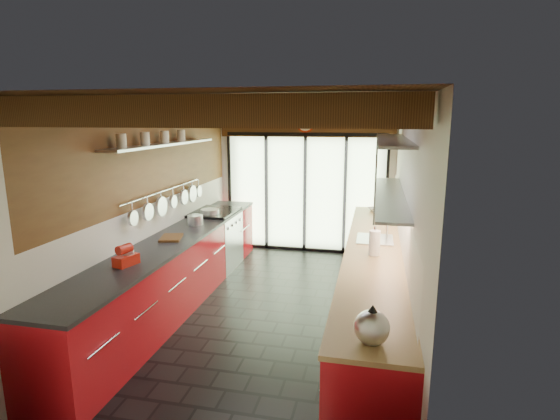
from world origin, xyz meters
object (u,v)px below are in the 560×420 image
at_px(bowl, 375,210).
at_px(soap_bottle, 374,247).
at_px(stand_mixer, 126,257).
at_px(kettle, 372,325).
at_px(paper_towel, 374,243).

bearing_deg(bowl, soap_bottle, -90.00).
bearing_deg(stand_mixer, soap_bottle, 20.45).
relative_size(kettle, bowl, 1.33).
xyz_separation_m(stand_mixer, bowl, (2.54, 3.31, -0.06)).
xyz_separation_m(stand_mixer, kettle, (2.54, -1.10, 0.04)).
height_order(stand_mixer, kettle, kettle).
relative_size(soap_bottle, bowl, 0.71).
xyz_separation_m(stand_mixer, paper_towel, (2.54, 0.89, 0.05)).
bearing_deg(kettle, bowl, 90.00).
distance_m(stand_mixer, bowl, 4.17).
bearing_deg(stand_mixer, kettle, -23.37).
bearing_deg(soap_bottle, kettle, -90.00).
relative_size(stand_mixer, kettle, 0.89).
relative_size(stand_mixer, bowl, 1.19).
relative_size(stand_mixer, soap_bottle, 1.66).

